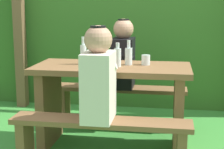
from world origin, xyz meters
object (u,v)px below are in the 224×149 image
Objects in this scene: person_black_coat at (123,56)px; bottle_center at (129,55)px; cell_phone at (98,65)px; picnic_table at (112,93)px; bench_far at (120,98)px; drinking_glass at (146,60)px; person_white_shirt at (99,77)px; bottle_left at (83,53)px; bench_near at (101,135)px; bottle_right at (118,57)px.

person_black_coat reaches higher than bottle_center.
picnic_table is at bearing 18.80° from cell_phone.
person_black_coat reaches higher than bench_far.
bottle_center is at bearing -171.14° from drinking_glass.
bottle_center is (0.14, 0.06, 0.34)m from picnic_table.
drinking_glass is at bearing 8.86° from bottle_center.
person_white_shirt reaches higher than drinking_glass.
picnic_table is 5.55× the size of bottle_left.
bottle_center reaches higher than bench_near.
bottle_left reaches higher than bench_near.
cell_phone reaches higher than bench_far.
person_white_shirt is 0.64m from bottle_center.
bottle_center is at bearing 77.00° from bench_near.
cell_phone is (-0.12, 0.56, -0.00)m from person_white_shirt.
person_white_shirt is at bearing -90.70° from bench_far.
person_white_shirt is at bearing -115.95° from drinking_glass.
bottle_left is at bearing -169.16° from cell_phone.
person_black_coat is 7.87× the size of drinking_glass.
bottle_left is (-0.57, -0.06, 0.06)m from drinking_glass.
picnic_table is 15.31× the size of drinking_glass.
bottle_right is (0.07, 0.49, 0.08)m from person_white_shirt.
bottle_center is 1.61× the size of cell_phone.
bottle_right is at bearing -124.84° from bottle_center.
person_white_shirt reaches higher than bench_near.
person_white_shirt is 5.14× the size of cell_phone.
bottle_right is at bearing -84.55° from bench_far.
bench_near is (0.00, -0.56, -0.20)m from picnic_table.
bottle_center reaches higher than drinking_glass.
bottle_center reaches higher than cell_phone.
picnic_table is 1.95× the size of person_black_coat.
bottle_right is (0.06, -0.06, 0.34)m from picnic_table.
person_black_coat reaches higher than cell_phone.
bench_far is 1.20m from person_white_shirt.
bottle_center reaches higher than bench_far.
cell_phone is (-0.27, -0.06, -0.08)m from bottle_center.
cell_phone is at bearing -168.39° from bottle_center.
cell_phone is at bearing -169.38° from drinking_glass.
person_white_shirt and person_black_coat have the same top height.
person_white_shirt is 2.85× the size of bottle_left.
person_white_shirt is (-0.01, -0.55, 0.26)m from picnic_table.
bench_far is at bearing 95.45° from bottle_right.
person_black_coat reaches higher than bench_near.
picnic_table is 0.59m from bench_far.
drinking_glass is 0.43× the size of bottle_right.
bottle_left reaches higher than picnic_table.
bench_near is 6.55× the size of bottle_right.
bottle_left is (-0.30, -0.53, 0.10)m from person_black_coat.
cell_phone reaches higher than picnic_table.
bench_near is 10.00× the size of cell_phone.
person_white_shirt is 0.71m from drinking_glass.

